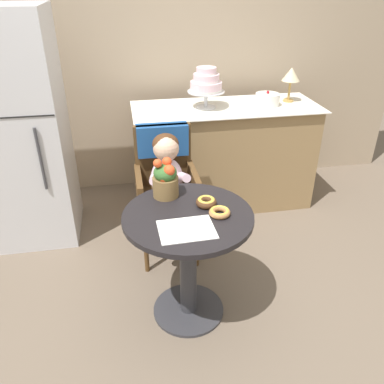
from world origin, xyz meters
name	(u,v)px	position (x,y,z in m)	size (l,w,h in m)	color
ground_plane	(188,310)	(0.00, 0.00, 0.00)	(8.00, 8.00, 0.00)	#6B5B4C
back_wall	(151,41)	(0.00, 1.85, 1.35)	(4.80, 0.10, 2.70)	tan
cafe_table	(188,245)	(0.00, 0.00, 0.51)	(0.72, 0.72, 0.72)	black
wicker_chair	(165,172)	(-0.04, 0.71, 0.64)	(0.42, 0.45, 0.95)	brown
seated_child	(167,177)	(-0.04, 0.55, 0.68)	(0.27, 0.32, 0.73)	silver
paper_napkin	(187,229)	(-0.03, -0.15, 0.72)	(0.29, 0.22, 0.00)	white
donut_front	(220,212)	(0.17, -0.04, 0.74)	(0.12, 0.12, 0.03)	#AD7542
donut_mid	(206,202)	(0.12, 0.07, 0.75)	(0.12, 0.12, 0.05)	#4C2D19
flower_vase	(165,178)	(-0.09, 0.22, 0.83)	(0.15, 0.15, 0.24)	brown
display_counter	(224,156)	(0.55, 1.30, 0.45)	(1.56, 0.62, 0.90)	#93754C
tiered_cake_stand	(206,83)	(0.37, 1.30, 1.10)	(0.30, 0.30, 0.32)	silver
round_layer_cake	(267,99)	(0.89, 1.27, 0.95)	(0.20, 0.20, 0.12)	white
table_lamp	(291,76)	(1.11, 1.35, 1.12)	(0.15, 0.15, 0.28)	#B28C47
refrigerator	(20,133)	(-1.05, 1.10, 0.85)	(0.64, 0.63, 1.70)	silver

